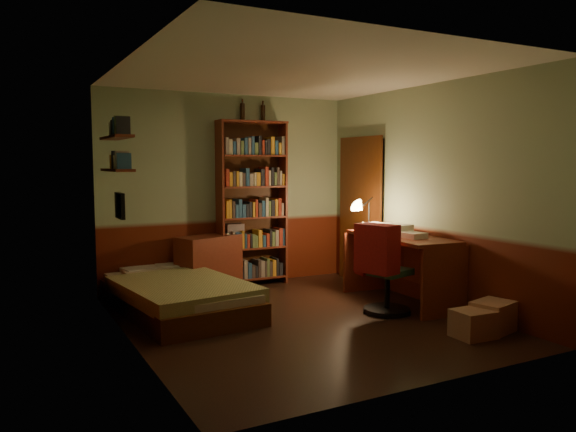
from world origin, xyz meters
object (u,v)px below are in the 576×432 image
bookshelf (252,204)px  cardboard_box_a (493,316)px  dresser (209,263)px  office_chair (388,265)px  desk_lamp (369,210)px  bed (177,283)px  mini_stereo (234,228)px  desk (400,269)px  cardboard_box_b (474,324)px

bookshelf → cardboard_box_a: bearing=-65.6°
dresser → cardboard_box_a: (1.90, -3.01, -0.21)m
office_chair → desk_lamp: bearing=50.4°
desk_lamp → bed: bearing=174.7°
bookshelf → mini_stereo: bearing=173.7°
bookshelf → desk_lamp: bearing=-42.2°
mini_stereo → desk_lamp: (1.39, -1.17, 0.28)m
mini_stereo → desk_lamp: 1.84m
desk_lamp → dresser: bearing=150.3°
office_chair → cardboard_box_a: size_ratio=2.67×
cardboard_box_a → desk: bearing=93.5°
dresser → bed: bearing=-148.9°
office_chair → mini_stereo: bearing=99.4°
dresser → office_chair: bearing=-73.6°
desk → cardboard_box_a: desk is taller
bed → desk: 2.63m
cardboard_box_a → bed: bearing=139.1°
office_chair → bookshelf: bearing=93.8°
bed → mini_stereo: bearing=36.0°
bed → bookshelf: bookshelf is taller
desk → dresser: bearing=141.6°
bed → cardboard_box_b: bearing=-50.0°
desk → office_chair: bearing=-141.0°
dresser → bookshelf: size_ratio=0.37×
bed → cardboard_box_b: (2.25, -2.27, -0.19)m
desk_lamp → cardboard_box_a: 2.18m
mini_stereo → dresser: bearing=-159.2°
cardboard_box_a → bookshelf: bearing=111.7°
dresser → desk: desk is taller
desk_lamp → mini_stereo: bearing=140.3°
bookshelf → bed: bearing=-143.7°
dresser → mini_stereo: 0.61m
bookshelf → desk: bearing=-54.0°
dresser → desk_lamp: 2.20m
bookshelf → desk: (1.15, -1.75, -0.71)m
desk_lamp → office_chair: 1.13m
bed → mini_stereo: mini_stereo is taller
cardboard_box_b → desk_lamp: bearing=83.9°
bookshelf → office_chair: (0.73, -2.05, -0.58)m
bookshelf → desk_lamp: 1.60m
bed → office_chair: 2.38m
bookshelf → desk_lamp: (1.13, -1.13, -0.05)m
bed → dresser: (0.66, 0.79, 0.05)m
cardboard_box_a → cardboard_box_b: size_ratio=1.06×
cardboard_box_b → bookshelf: bearing=106.3°
dresser → mini_stereo: bearing=-2.2°
desk_lamp → cardboard_box_b: bearing=-95.6°
desk → cardboard_box_a: size_ratio=3.79×
bed → dresser: 1.04m
dresser → cardboard_box_a: 3.57m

